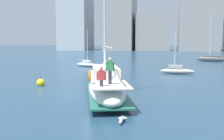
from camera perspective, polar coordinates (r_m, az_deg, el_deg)
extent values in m
plane|color=navy|center=(20.34, -2.47, -5.33)|extent=(400.00, 400.00, 0.00)
ellipsoid|color=white|center=(19.22, -1.21, -3.88)|extent=(5.17, 9.88, 1.40)
cube|color=#236656|center=(19.27, -1.21, -4.81)|extent=(5.13, 9.70, 0.10)
cube|color=beige|center=(19.10, -1.22, -1.70)|extent=(4.84, 9.36, 0.08)
cube|color=white|center=(19.77, -1.39, -0.30)|extent=(2.90, 4.62, 0.70)
cylinder|color=#B7B7BC|center=(17.26, -0.80, 4.67)|extent=(1.84, 5.53, 0.12)
cylinder|color=silver|center=(23.42, -2.07, 1.00)|extent=(0.88, 0.33, 0.06)
torus|color=orange|center=(16.36, -4.61, -1.23)|extent=(0.34, 0.71, 0.70)
cylinder|color=#33333D|center=(16.20, -0.42, -1.53)|extent=(0.20, 0.20, 0.80)
cube|color=#338C4C|center=(16.12, -0.43, 0.86)|extent=(0.37, 0.29, 0.56)
sphere|color=beige|center=(16.09, -0.43, 2.25)|extent=(0.20, 0.20, 0.20)
cylinder|color=#338C4C|center=(16.11, -1.20, 0.68)|extent=(0.09, 0.09, 0.50)
cylinder|color=#338C4C|center=(16.15, 0.35, 0.70)|extent=(0.09, 0.09, 0.50)
cylinder|color=#33333D|center=(15.48, -2.21, -2.73)|extent=(0.20, 0.20, 0.35)
cube|color=red|center=(15.42, -2.21, -1.06)|extent=(0.37, 0.29, 0.56)
sphere|color=#9E7051|center=(15.37, -2.22, 0.38)|extent=(0.20, 0.20, 0.20)
cylinder|color=red|center=(15.41, -3.03, -1.26)|extent=(0.09, 0.09, 0.50)
cylinder|color=red|center=(15.44, -1.40, -1.24)|extent=(0.09, 0.09, 0.50)
torus|color=silver|center=(16.41, -0.50, -0.66)|extent=(0.74, 0.28, 0.76)
ellipsoid|color=#4C4C51|center=(56.60, 19.77, 2.10)|extent=(5.45, 1.61, 0.88)
ellipsoid|color=#4C4C51|center=(58.64, 19.87, 2.22)|extent=(5.45, 1.61, 0.88)
cube|color=#4C4C51|center=(57.59, 19.84, 2.70)|extent=(3.33, 2.58, 0.24)
cylinder|color=silver|center=(57.54, 19.58, 6.86)|extent=(0.14, 0.14, 8.09)
ellipsoid|color=silver|center=(43.03, -5.34, 1.11)|extent=(3.83, 2.28, 0.61)
cube|color=silver|center=(42.87, -5.16, 1.77)|extent=(1.62, 1.12, 0.40)
cylinder|color=silver|center=(42.70, -5.09, 4.81)|extent=(0.11, 0.11, 4.95)
ellipsoid|color=#B7B2A8|center=(34.37, 13.26, -0.24)|extent=(4.15, 1.09, 0.67)
cube|color=#B7B2A8|center=(34.32, 12.94, 0.65)|extent=(1.67, 0.68, 0.40)
cylinder|color=silver|center=(34.19, 12.85, 4.09)|extent=(0.11, 0.11, 4.51)
ellipsoid|color=silver|center=(13.88, 2.06, -9.94)|extent=(0.36, 0.19, 0.16)
sphere|color=silver|center=(13.85, 2.84, -9.85)|extent=(0.11, 0.11, 0.11)
cone|color=gold|center=(13.84, 3.10, -9.90)|extent=(0.07, 0.04, 0.04)
cube|color=#9E9993|center=(14.17, 2.25, -9.52)|extent=(0.15, 0.61, 0.15)
cube|color=#9E9993|center=(13.59, 1.86, -10.21)|extent=(0.15, 0.61, 0.15)
sphere|color=yellow|center=(25.78, -14.45, -2.58)|extent=(0.77, 0.77, 0.77)
cylinder|color=black|center=(25.73, -14.47, -1.91)|extent=(0.04, 0.04, 0.60)
cube|color=#B2B7BC|center=(118.71, -7.42, 9.70)|extent=(11.74, 14.56, 23.17)
cube|color=gray|center=(116.25, 1.69, 9.52)|extent=(11.77, 16.77, 21.95)
cube|color=gray|center=(113.77, 8.50, 7.55)|extent=(13.31, 11.31, 14.09)
cube|color=gray|center=(110.98, 17.41, 9.92)|extent=(14.54, 10.66, 23.93)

